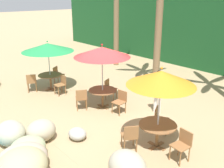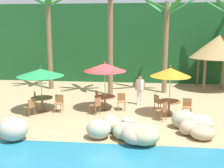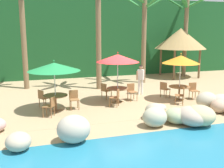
% 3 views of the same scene
% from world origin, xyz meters
% --- Properties ---
extents(ground_plane, '(120.00, 120.00, 0.00)m').
position_xyz_m(ground_plane, '(0.00, 0.00, 0.00)').
color(ground_plane, tan).
extents(terrace_deck, '(18.00, 5.20, 0.01)m').
position_xyz_m(terrace_deck, '(0.00, 0.00, 0.00)').
color(terrace_deck, tan).
rests_on(terrace_deck, ground).
extents(rock_seawall, '(14.82, 2.96, 0.92)m').
position_xyz_m(rock_seawall, '(1.42, -3.30, 0.35)').
color(rock_seawall, '#B7AD97').
rests_on(rock_seawall, ground).
extents(umbrella_green, '(2.33, 2.33, 2.33)m').
position_xyz_m(umbrella_green, '(-3.53, -0.34, 2.03)').
color(umbrella_green, silver).
rests_on(umbrella_green, ground).
extents(dining_table_green, '(1.10, 1.10, 0.74)m').
position_xyz_m(dining_table_green, '(-3.53, -0.34, 0.61)').
color(dining_table_green, brown).
rests_on(dining_table_green, ground).
extents(chair_green_seaward, '(0.42, 0.43, 0.87)m').
position_xyz_m(chair_green_seaward, '(-2.68, -0.26, 0.51)').
color(chair_green_seaward, olive).
rests_on(chair_green_seaward, ground).
extents(chair_green_inland, '(0.58, 0.58, 0.87)m').
position_xyz_m(chair_green_inland, '(-4.05, 0.34, 0.51)').
color(chair_green_inland, olive).
rests_on(chair_green_inland, ground).
extents(chair_green_left, '(0.57, 0.57, 0.87)m').
position_xyz_m(chair_green_left, '(-3.82, -1.14, 0.51)').
color(chair_green_left, olive).
rests_on(chair_green_left, ground).
extents(umbrella_red, '(2.14, 2.14, 2.56)m').
position_xyz_m(umbrella_red, '(-0.37, 0.23, 2.25)').
color(umbrella_red, silver).
rests_on(umbrella_red, ground).
extents(dining_table_red, '(1.10, 1.10, 0.74)m').
position_xyz_m(dining_table_red, '(-0.37, 0.23, 0.61)').
color(dining_table_red, brown).
rests_on(dining_table_red, ground).
extents(chair_red_seaward, '(0.46, 0.47, 0.87)m').
position_xyz_m(chair_red_seaward, '(0.47, 0.41, 0.51)').
color(chair_red_seaward, olive).
rests_on(chair_red_seaward, ground).
extents(chair_red_inland, '(0.57, 0.56, 0.87)m').
position_xyz_m(chair_red_inland, '(-0.81, 0.96, 0.51)').
color(chair_red_inland, olive).
rests_on(chair_red_inland, ground).
extents(chair_red_left, '(0.58, 0.58, 0.87)m').
position_xyz_m(chair_red_left, '(-0.71, -0.55, 0.51)').
color(chair_red_left, olive).
rests_on(chair_red_left, ground).
extents(umbrella_orange, '(1.91, 1.91, 2.47)m').
position_xyz_m(umbrella_orange, '(2.84, -0.35, 2.15)').
color(umbrella_orange, silver).
rests_on(umbrella_orange, ground).
extents(dining_table_orange, '(1.10, 1.10, 0.74)m').
position_xyz_m(dining_table_orange, '(2.84, -0.35, 0.61)').
color(dining_table_orange, brown).
rests_on(dining_table_orange, ground).
extents(chair_orange_seaward, '(0.46, 0.47, 0.87)m').
position_xyz_m(chair_orange_seaward, '(3.69, -0.35, 0.51)').
color(chair_orange_seaward, olive).
rests_on(chair_orange_seaward, ground).
extents(chair_orange_inland, '(0.58, 0.57, 0.87)m').
position_xyz_m(chair_orange_inland, '(2.35, 0.36, 0.51)').
color(chair_orange_inland, olive).
rests_on(chair_orange_inland, ground).
extents(chair_orange_left, '(0.58, 0.58, 0.87)m').
position_xyz_m(chair_orange_left, '(2.48, -1.12, 0.51)').
color(chair_orange_left, olive).
rests_on(chair_orange_left, ground).
extents(waiter_in_white, '(0.52, 0.38, 1.70)m').
position_xyz_m(waiter_in_white, '(1.41, 1.43, 0.99)').
color(waiter_in_white, white).
rests_on(waiter_in_white, ground).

